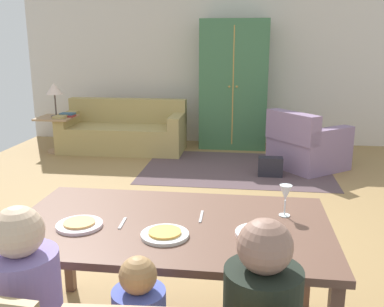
{
  "coord_description": "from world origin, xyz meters",
  "views": [
    {
      "loc": [
        0.47,
        -3.67,
        1.73
      ],
      "look_at": [
        0.03,
        -0.27,
        0.85
      ],
      "focal_mm": 40.46,
      "sensor_mm": 36.0,
      "label": 1
    }
  ],
  "objects_px": {
    "plate_near_man": "(80,225)",
    "wine_glass": "(286,194)",
    "couch": "(124,132)",
    "armchair": "(306,146)",
    "table_lamp": "(54,90)",
    "dining_table": "(171,234)",
    "book_lower": "(68,116)",
    "armoire": "(234,85)",
    "handbag": "(270,167)",
    "side_table": "(57,129)",
    "book_upper": "(68,114)",
    "plate_near_child": "(165,235)",
    "plate_near_woman": "(259,233)"
  },
  "relations": [
    {
      "from": "wine_glass",
      "to": "book_lower",
      "type": "xyz_separation_m",
      "value": [
        -3.09,
        4.16,
        -0.3
      ]
    },
    {
      "from": "dining_table",
      "to": "handbag",
      "type": "xyz_separation_m",
      "value": [
        0.72,
        3.42,
        -0.56
      ]
    },
    {
      "from": "couch",
      "to": "armchair",
      "type": "bearing_deg",
      "value": -13.66
    },
    {
      "from": "armoire",
      "to": "side_table",
      "type": "distance_m",
      "value": 2.97
    },
    {
      "from": "wine_glass",
      "to": "book_lower",
      "type": "relative_size",
      "value": 0.85
    },
    {
      "from": "armchair",
      "to": "armoire",
      "type": "relative_size",
      "value": 0.57
    },
    {
      "from": "dining_table",
      "to": "handbag",
      "type": "height_order",
      "value": "dining_table"
    },
    {
      "from": "wine_glass",
      "to": "handbag",
      "type": "bearing_deg",
      "value": 88.42
    },
    {
      "from": "wine_glass",
      "to": "armoire",
      "type": "bearing_deg",
      "value": 95.62
    },
    {
      "from": "dining_table",
      "to": "book_upper",
      "type": "height_order",
      "value": "dining_table"
    },
    {
      "from": "plate_near_man",
      "to": "wine_glass",
      "type": "distance_m",
      "value": 1.16
    },
    {
      "from": "plate_near_child",
      "to": "wine_glass",
      "type": "relative_size",
      "value": 1.34
    },
    {
      "from": "side_table",
      "to": "table_lamp",
      "type": "relative_size",
      "value": 1.07
    },
    {
      "from": "armoire",
      "to": "handbag",
      "type": "relative_size",
      "value": 6.56
    },
    {
      "from": "armoire",
      "to": "side_table",
      "type": "bearing_deg",
      "value": -164.94
    },
    {
      "from": "wine_glass",
      "to": "book_lower",
      "type": "distance_m",
      "value": 5.19
    },
    {
      "from": "side_table",
      "to": "handbag",
      "type": "bearing_deg",
      "value": -14.97
    },
    {
      "from": "plate_near_woman",
      "to": "side_table",
      "type": "bearing_deg",
      "value": 125.3
    },
    {
      "from": "plate_near_child",
      "to": "armoire",
      "type": "bearing_deg",
      "value": 88.36
    },
    {
      "from": "plate_near_woman",
      "to": "book_upper",
      "type": "distance_m",
      "value": 5.36
    },
    {
      "from": "side_table",
      "to": "handbag",
      "type": "distance_m",
      "value": 3.49
    },
    {
      "from": "table_lamp",
      "to": "book_lower",
      "type": "bearing_deg",
      "value": 6.55
    },
    {
      "from": "wine_glass",
      "to": "armchair",
      "type": "height_order",
      "value": "wine_glass"
    },
    {
      "from": "table_lamp",
      "to": "dining_table",
      "type": "bearing_deg",
      "value": -58.51
    },
    {
      "from": "dining_table",
      "to": "book_lower",
      "type": "distance_m",
      "value": 4.99
    },
    {
      "from": "wine_glass",
      "to": "armchair",
      "type": "xyz_separation_m",
      "value": [
        0.6,
        3.7,
        -0.57
      ]
    },
    {
      "from": "dining_table",
      "to": "side_table",
      "type": "bearing_deg",
      "value": 121.49
    },
    {
      "from": "plate_near_man",
      "to": "armchair",
      "type": "relative_size",
      "value": 0.21
    },
    {
      "from": "armoire",
      "to": "armchair",
      "type": "bearing_deg",
      "value": -47.71
    },
    {
      "from": "handbag",
      "to": "plate_near_man",
      "type": "bearing_deg",
      "value": -108.8
    },
    {
      "from": "plate_near_child",
      "to": "plate_near_woman",
      "type": "distance_m",
      "value": 0.49
    },
    {
      "from": "plate_near_man",
      "to": "couch",
      "type": "distance_m",
      "value": 4.86
    },
    {
      "from": "plate_near_woman",
      "to": "side_table",
      "type": "distance_m",
      "value": 5.43
    },
    {
      "from": "plate_near_child",
      "to": "table_lamp",
      "type": "xyz_separation_m",
      "value": [
        -2.65,
        4.5,
        0.24
      ]
    },
    {
      "from": "dining_table",
      "to": "table_lamp",
      "type": "height_order",
      "value": "table_lamp"
    },
    {
      "from": "book_lower",
      "to": "plate_near_child",
      "type": "bearing_deg",
      "value": -61.43
    },
    {
      "from": "plate_near_woman",
      "to": "table_lamp",
      "type": "relative_size",
      "value": 0.46
    },
    {
      "from": "plate_near_child",
      "to": "armchair",
      "type": "relative_size",
      "value": 0.21
    },
    {
      "from": "side_table",
      "to": "book_lower",
      "type": "xyz_separation_m",
      "value": [
        0.18,
        0.02,
        0.22
      ]
    },
    {
      "from": "plate_near_man",
      "to": "armoire",
      "type": "bearing_deg",
      "value": 83.04
    },
    {
      "from": "book_lower",
      "to": "armoire",
      "type": "bearing_deg",
      "value": 15.64
    },
    {
      "from": "table_lamp",
      "to": "plate_near_child",
      "type": "bearing_deg",
      "value": -59.54
    },
    {
      "from": "side_table",
      "to": "armoire",
      "type": "bearing_deg",
      "value": 15.06
    },
    {
      "from": "dining_table",
      "to": "book_lower",
      "type": "bearing_deg",
      "value": 119.56
    },
    {
      "from": "dining_table",
      "to": "book_lower",
      "type": "xyz_separation_m",
      "value": [
        -2.46,
        4.34,
        -0.1
      ]
    },
    {
      "from": "plate_near_man",
      "to": "wine_glass",
      "type": "height_order",
      "value": "wine_glass"
    },
    {
      "from": "armchair",
      "to": "table_lamp",
      "type": "distance_m",
      "value": 3.96
    },
    {
      "from": "book_lower",
      "to": "handbag",
      "type": "relative_size",
      "value": 0.69
    },
    {
      "from": "couch",
      "to": "table_lamp",
      "type": "xyz_separation_m",
      "value": [
        -1.02,
        -0.26,
        0.71
      ]
    },
    {
      "from": "plate_near_child",
      "to": "armchair",
      "type": "bearing_deg",
      "value": 73.16
    }
  ]
}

